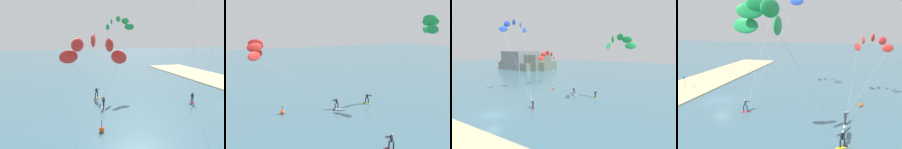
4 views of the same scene
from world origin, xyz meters
TOP-DOWN VIEW (x-y plane):
  - kitesurfer_mid_water at (-4.45, 21.15)m, footprint 12.03×6.18m
  - kitesurfer_far_out at (16.04, 12.97)m, footprint 9.05×8.60m
  - marker_buoy at (-2.17, 20.05)m, footprint 0.56×0.56m

SIDE VIEW (x-z plane):
  - marker_buoy at x=-2.17m, z-range -0.39..0.99m
  - kitesurfer_mid_water at x=-4.45m, z-range 3.35..13.17m
  - kitesurfer_far_out at x=16.04m, z-range 4.77..17.68m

